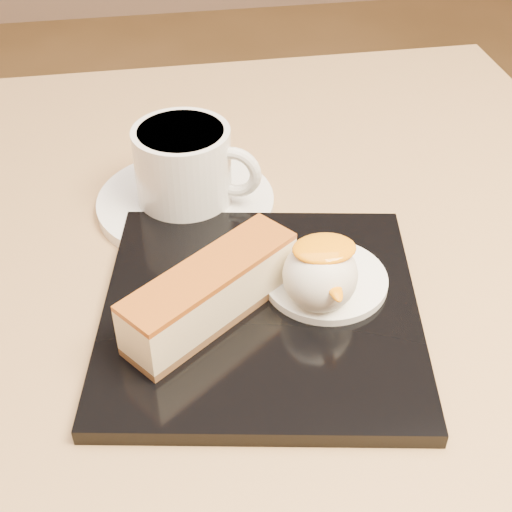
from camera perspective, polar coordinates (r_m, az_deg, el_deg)
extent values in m
cube|color=brown|center=(0.54, -5.86, -5.04)|extent=(0.80, 0.80, 0.04)
cube|color=black|center=(0.50, 0.38, -4.41)|extent=(0.26, 0.26, 0.01)
cube|color=brown|center=(0.49, -3.55, -4.51)|extent=(0.13, 0.11, 0.01)
cube|color=#FFE3A6|center=(0.48, -3.64, -2.83)|extent=(0.13, 0.11, 0.03)
cube|color=#863F0E|center=(0.47, -3.73, -1.15)|extent=(0.13, 0.11, 0.00)
cylinder|color=white|center=(0.52, 5.56, -1.89)|extent=(0.09, 0.09, 0.01)
sphere|color=white|center=(0.49, 5.15, -1.56)|extent=(0.05, 0.05, 0.05)
ellipsoid|color=orange|center=(0.47, 5.48, 0.59)|extent=(0.04, 0.03, 0.01)
ellipsoid|color=#2C873A|center=(0.52, 1.88, -0.51)|extent=(0.02, 0.01, 0.00)
ellipsoid|color=#2C873A|center=(0.53, 2.84, 0.03)|extent=(0.02, 0.02, 0.00)
ellipsoid|color=#2C873A|center=(0.53, 0.83, -0.04)|extent=(0.01, 0.02, 0.00)
cylinder|color=white|center=(0.61, -5.64, 4.28)|extent=(0.15, 0.15, 0.01)
cylinder|color=white|center=(0.59, -5.86, 7.24)|extent=(0.08, 0.08, 0.06)
cylinder|color=black|center=(0.58, -6.06, 9.79)|extent=(0.07, 0.07, 0.00)
torus|color=white|center=(0.58, -1.75, 6.71)|extent=(0.05, 0.03, 0.05)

